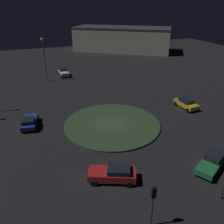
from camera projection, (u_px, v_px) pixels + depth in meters
ground_plane at (112, 125)px, 31.28m from camera, size 119.09×119.09×0.00m
roundabout_island at (112, 124)px, 31.24m from camera, size 12.84×12.84×0.21m
car_green at (212, 162)px, 23.06m from camera, size 4.65×3.61×1.37m
car_white at (64, 72)px, 51.08m from camera, size 2.00×3.86×1.53m
car_yellow at (186, 103)px, 35.89m from camera, size 2.20×4.07×1.46m
car_red at (113, 174)px, 21.40m from camera, size 4.69×3.35×1.51m
car_blue at (29, 122)px, 30.54m from camera, size 2.59×4.28×1.39m
traffic_light_south at (153, 199)px, 16.24m from camera, size 0.34×0.38×3.76m
streetlamp_north at (44, 53)px, 45.68m from camera, size 0.56×0.56×8.56m
store_building at (122, 39)px, 74.60m from camera, size 30.73×26.04×7.38m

